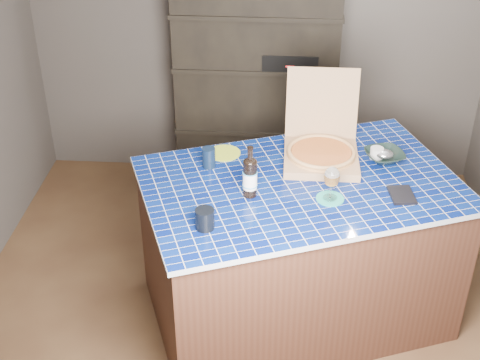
# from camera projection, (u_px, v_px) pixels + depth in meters

# --- Properties ---
(room) EXTENTS (3.50, 3.50, 3.50)m
(room) POSITION_uv_depth(u_px,v_px,m) (243.00, 136.00, 3.59)
(room) COLOR brown
(room) RESTS_ON ground
(shelving_unit) EXTENTS (1.20, 0.41, 1.80)m
(shelving_unit) POSITION_uv_depth(u_px,v_px,m) (257.00, 80.00, 5.06)
(shelving_unit) COLOR black
(shelving_unit) RESTS_ON floor
(kitchen_island) EXTENTS (2.03, 1.66, 0.96)m
(kitchen_island) POSITION_uv_depth(u_px,v_px,m) (297.00, 249.00, 4.00)
(kitchen_island) COLOR #44261A
(kitchen_island) RESTS_ON floor
(pizza_box) EXTENTS (0.43, 0.53, 0.47)m
(pizza_box) POSITION_uv_depth(u_px,v_px,m) (321.00, 150.00, 3.92)
(pizza_box) COLOR tan
(pizza_box) RESTS_ON kitchen_island
(mead_bottle) EXTENTS (0.08, 0.08, 0.30)m
(mead_bottle) POSITION_uv_depth(u_px,v_px,m) (250.00, 177.00, 3.57)
(mead_bottle) COLOR black
(mead_bottle) RESTS_ON kitchen_island
(teal_trivet) EXTENTS (0.15, 0.15, 0.01)m
(teal_trivet) POSITION_uv_depth(u_px,v_px,m) (330.00, 199.00, 3.59)
(teal_trivet) COLOR teal
(teal_trivet) RESTS_ON kitchen_island
(wine_glass) EXTENTS (0.09, 0.09, 0.19)m
(wine_glass) POSITION_uv_depth(u_px,v_px,m) (332.00, 178.00, 3.52)
(wine_glass) COLOR white
(wine_glass) RESTS_ON teal_trivet
(tumbler) EXTENTS (0.10, 0.10, 0.11)m
(tumbler) POSITION_uv_depth(u_px,v_px,m) (205.00, 219.00, 3.35)
(tumbler) COLOR black
(tumbler) RESTS_ON kitchen_island
(dvd_case) EXTENTS (0.15, 0.19, 0.01)m
(dvd_case) POSITION_uv_depth(u_px,v_px,m) (402.00, 195.00, 3.62)
(dvd_case) COLOR black
(dvd_case) RESTS_ON kitchen_island
(bowl) EXTENTS (0.28, 0.28, 0.06)m
(bowl) POSITION_uv_depth(u_px,v_px,m) (384.00, 156.00, 3.93)
(bowl) COLOR black
(bowl) RESTS_ON kitchen_island
(foil_contents) EXTENTS (0.11, 0.09, 0.05)m
(foil_contents) POSITION_uv_depth(u_px,v_px,m) (385.00, 154.00, 3.93)
(foil_contents) COLOR #B9BCC6
(foil_contents) RESTS_ON bowl
(white_jar) EXTENTS (0.08, 0.08, 0.07)m
(white_jar) POSITION_uv_depth(u_px,v_px,m) (377.00, 153.00, 3.95)
(white_jar) COLOR silver
(white_jar) RESTS_ON kitchen_island
(navy_cup) EXTENTS (0.08, 0.08, 0.12)m
(navy_cup) POSITION_uv_depth(u_px,v_px,m) (209.00, 158.00, 3.85)
(navy_cup) COLOR black
(navy_cup) RESTS_ON kitchen_island
(green_trivet) EXTENTS (0.20, 0.20, 0.01)m
(green_trivet) POSITION_uv_depth(u_px,v_px,m) (224.00, 153.00, 4.01)
(green_trivet) COLOR #ADC52A
(green_trivet) RESTS_ON kitchen_island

